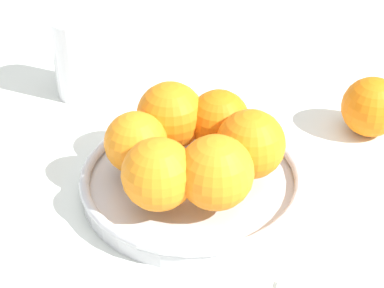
{
  "coord_description": "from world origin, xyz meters",
  "views": [
    {
      "loc": [
        -0.36,
        0.48,
        0.49
      ],
      "look_at": [
        0.0,
        0.0,
        0.07
      ],
      "focal_mm": 60.0,
      "sensor_mm": 36.0,
      "label": 1
    }
  ],
  "objects": [
    {
      "name": "orange_pile",
      "position": [
        -0.0,
        0.0,
        0.07
      ],
      "size": [
        0.19,
        0.21,
        0.08
      ],
      "color": "orange",
      "rests_on": "fruit_bowl"
    },
    {
      "name": "drinking_glass",
      "position": [
        0.27,
        -0.09,
        0.06
      ],
      "size": [
        0.08,
        0.08,
        0.12
      ],
      "primitive_type": "cylinder",
      "color": "white",
      "rests_on": "ground_plane"
    },
    {
      "name": "fruit_bowl",
      "position": [
        0.0,
        0.0,
        0.02
      ],
      "size": [
        0.27,
        0.27,
        0.03
      ],
      "color": "silver",
      "rests_on": "ground_plane"
    },
    {
      "name": "ground_plane",
      "position": [
        0.0,
        0.0,
        0.0
      ],
      "size": [
        4.0,
        4.0,
        0.0
      ],
      "primitive_type": "plane",
      "color": "silver"
    },
    {
      "name": "stray_orange",
      "position": [
        -0.11,
        -0.25,
        0.04
      ],
      "size": [
        0.08,
        0.08,
        0.08
      ],
      "primitive_type": "sphere",
      "color": "orange",
      "rests_on": "ground_plane"
    }
  ]
}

